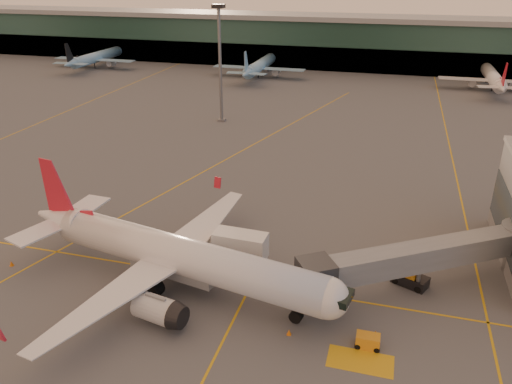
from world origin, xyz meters
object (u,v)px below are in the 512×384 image
(catering_truck, at_px, (241,249))
(gpu_cart, at_px, (368,341))
(main_airplane, at_px, (174,255))
(pushback_tug, at_px, (410,278))

(catering_truck, relative_size, gpu_cart, 2.71)
(main_airplane, relative_size, pushback_tug, 9.31)
(catering_truck, distance_m, pushback_tug, 19.55)
(catering_truck, height_order, pushback_tug, catering_truck)
(main_airplane, distance_m, gpu_cart, 22.17)
(gpu_cart, bearing_deg, pushback_tug, 71.08)
(main_airplane, distance_m, pushback_tug, 26.61)
(main_airplane, height_order, catering_truck, main_airplane)
(main_airplane, bearing_deg, pushback_tug, 27.34)
(main_airplane, xyz_separation_m, gpu_cart, (21.50, -4.26, -3.33))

